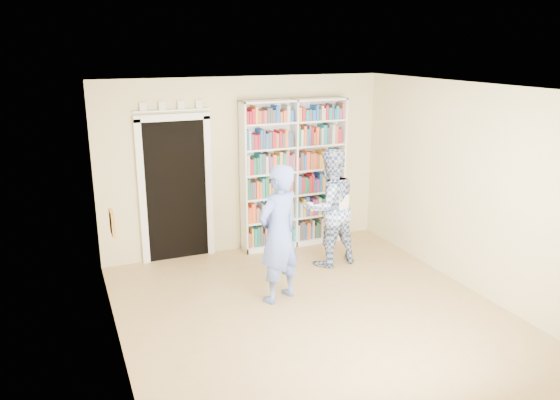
# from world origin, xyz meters

# --- Properties ---
(floor) EXTENTS (5.00, 5.00, 0.00)m
(floor) POSITION_xyz_m (0.00, 0.00, 0.00)
(floor) COLOR #A37E4F
(floor) RESTS_ON ground
(ceiling) EXTENTS (5.00, 5.00, 0.00)m
(ceiling) POSITION_xyz_m (0.00, 0.00, 2.70)
(ceiling) COLOR white
(ceiling) RESTS_ON wall_back
(wall_back) EXTENTS (4.50, 0.00, 4.50)m
(wall_back) POSITION_xyz_m (0.00, 2.50, 1.35)
(wall_back) COLOR beige
(wall_back) RESTS_ON floor
(wall_left) EXTENTS (0.00, 5.00, 5.00)m
(wall_left) POSITION_xyz_m (-2.25, 0.00, 1.35)
(wall_left) COLOR beige
(wall_left) RESTS_ON floor
(wall_right) EXTENTS (0.00, 5.00, 5.00)m
(wall_right) POSITION_xyz_m (2.25, 0.00, 1.35)
(wall_right) COLOR beige
(wall_right) RESTS_ON floor
(bookshelf) EXTENTS (1.71, 0.32, 2.35)m
(bookshelf) POSITION_xyz_m (0.75, 2.34, 1.19)
(bookshelf) COLOR white
(bookshelf) RESTS_ON floor
(doorway) EXTENTS (1.10, 0.08, 2.43)m
(doorway) POSITION_xyz_m (-1.10, 2.48, 1.18)
(doorway) COLOR black
(doorway) RESTS_ON floor
(wall_art) EXTENTS (0.03, 0.25, 0.25)m
(wall_art) POSITION_xyz_m (-2.23, 0.20, 1.40)
(wall_art) COLOR brown
(wall_art) RESTS_ON wall_left
(man_blue) EXTENTS (0.76, 0.65, 1.77)m
(man_blue) POSITION_xyz_m (-0.24, 0.58, 0.88)
(man_blue) COLOR #5770C2
(man_blue) RESTS_ON floor
(man_plaid) EXTENTS (0.89, 0.73, 1.73)m
(man_plaid) POSITION_xyz_m (0.91, 1.40, 0.87)
(man_plaid) COLOR #304F94
(man_plaid) RESTS_ON floor
(paper_sheet) EXTENTS (0.19, 0.08, 0.28)m
(paper_sheet) POSITION_xyz_m (1.01, 1.17, 0.96)
(paper_sheet) COLOR white
(paper_sheet) RESTS_ON man_plaid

